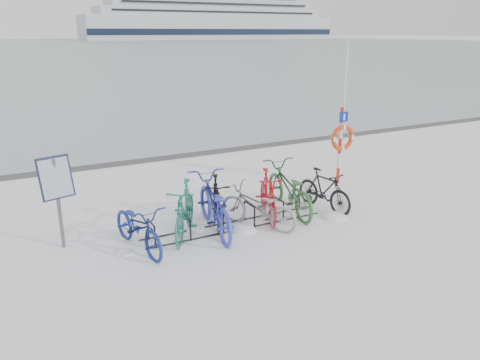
% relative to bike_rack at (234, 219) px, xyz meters
% --- Properties ---
extents(ground, '(900.00, 900.00, 0.00)m').
position_rel_bike_rack_xyz_m(ground, '(0.00, 0.00, -0.18)').
color(ground, white).
rests_on(ground, ground).
extents(ice_sheet, '(400.00, 298.00, 0.02)m').
position_rel_bike_rack_xyz_m(ice_sheet, '(0.00, 155.00, -0.17)').
color(ice_sheet, '#95A3A8').
rests_on(ice_sheet, ground).
extents(quay_edge, '(400.00, 0.25, 0.10)m').
position_rel_bike_rack_xyz_m(quay_edge, '(0.00, 5.90, -0.13)').
color(quay_edge, '#3F3F42').
rests_on(quay_edge, ground).
extents(bike_rack, '(4.00, 0.48, 0.46)m').
position_rel_bike_rack_xyz_m(bike_rack, '(0.00, 0.00, 0.00)').
color(bike_rack, black).
rests_on(bike_rack, ground).
extents(info_board, '(0.64, 0.38, 1.79)m').
position_rel_bike_rack_xyz_m(info_board, '(-3.34, 0.62, 1.11)').
color(info_board, '#595B5E').
rests_on(info_board, ground).
extents(lifebuoy_station, '(0.72, 0.22, 3.73)m').
position_rel_bike_rack_xyz_m(lifebuoy_station, '(3.89, 1.35, 1.07)').
color(lifebuoy_station, red).
rests_on(lifebuoy_station, ground).
extents(cruise_ferry, '(135.54, 25.57, 44.53)m').
position_rel_bike_rack_xyz_m(cruise_ferry, '(103.36, 230.17, 11.95)').
color(cruise_ferry, silver).
rests_on(cruise_ferry, ground).
extents(bike_0, '(0.96, 1.93, 0.97)m').
position_rel_bike_rack_xyz_m(bike_0, '(-2.07, -0.09, 0.30)').
color(bike_0, navy).
rests_on(bike_0, ground).
extents(bike_1, '(1.42, 1.86, 1.12)m').
position_rel_bike_rack_xyz_m(bike_1, '(-1.06, 0.12, 0.38)').
color(bike_1, '#1D6D59').
rests_on(bike_1, ground).
extents(bike_2, '(1.13, 2.36, 1.19)m').
position_rel_bike_rack_xyz_m(bike_2, '(-0.46, 0.04, 0.41)').
color(bike_2, '#343EBD').
rests_on(bike_2, ground).
extents(bike_3, '(1.07, 1.79, 1.04)m').
position_rel_bike_rack_xyz_m(bike_3, '(-0.24, 0.37, 0.34)').
color(bike_3, black).
rests_on(bike_3, ground).
extents(bike_4, '(1.46, 1.88, 0.95)m').
position_rel_bike_rack_xyz_m(bike_4, '(0.44, -0.22, 0.29)').
color(bike_4, '#919399').
rests_on(bike_4, ground).
extents(bike_5, '(1.10, 1.85, 1.07)m').
position_rel_bike_rack_xyz_m(bike_5, '(0.90, 0.15, 0.36)').
color(bike_5, red).
rests_on(bike_5, ground).
extents(bike_6, '(1.02, 2.26, 1.15)m').
position_rel_bike_rack_xyz_m(bike_6, '(1.50, 0.24, 0.39)').
color(bike_6, '#2E602F').
rests_on(bike_6, ground).
extents(bike_7, '(0.72, 1.66, 0.96)m').
position_rel_bike_rack_xyz_m(bike_7, '(2.33, 0.00, 0.30)').
color(bike_7, black).
rests_on(bike_7, ground).
extents(snow_drifts, '(5.04, 1.75, 0.21)m').
position_rel_bike_rack_xyz_m(snow_drifts, '(0.77, -0.06, -0.18)').
color(snow_drifts, white).
rests_on(snow_drifts, ground).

